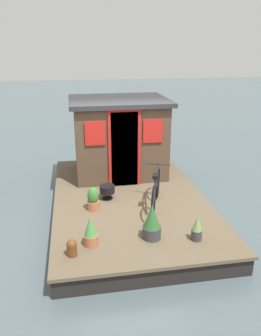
{
  "coord_description": "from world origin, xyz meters",
  "views": [
    {
      "loc": [
        -6.48,
        1.1,
        3.42
      ],
      "look_at": [
        -0.2,
        0.0,
        1.08
      ],
      "focal_mm": 35.92,
      "sensor_mm": 36.0,
      "label": 1
    }
  ],
  "objects_px": {
    "potted_plant_succulent": "(197,229)",
    "mooring_bollard": "(72,247)",
    "bicycle": "(156,190)",
    "charcoal_grill": "(107,190)",
    "potted_plant_thyme": "(91,232)",
    "potted_plant_fern": "(93,199)",
    "houseboat_cabin": "(119,136)",
    "potted_plant_basil": "(152,222)"
  },
  "relations": [
    {
      "from": "potted_plant_succulent",
      "to": "mooring_bollard",
      "type": "relative_size",
      "value": 1.59
    },
    {
      "from": "bicycle",
      "to": "potted_plant_succulent",
      "type": "height_order",
      "value": "bicycle"
    },
    {
      "from": "bicycle",
      "to": "potted_plant_succulent",
      "type": "bearing_deg",
      "value": -163.82
    },
    {
      "from": "potted_plant_succulent",
      "to": "charcoal_grill",
      "type": "xyz_separation_m",
      "value": [
        1.83,
        1.28,
        -0.0
      ]
    },
    {
      "from": "potted_plant_thyme",
      "to": "mooring_bollard",
      "type": "bearing_deg",
      "value": 129.17
    },
    {
      "from": "potted_plant_fern",
      "to": "mooring_bollard",
      "type": "relative_size",
      "value": 1.73
    },
    {
      "from": "potted_plant_fern",
      "to": "potted_plant_succulent",
      "type": "bearing_deg",
      "value": -131.02
    },
    {
      "from": "potted_plant_fern",
      "to": "potted_plant_succulent",
      "type": "xyz_separation_m",
      "value": [
        -1.39,
        -1.6,
        -0.01
      ]
    },
    {
      "from": "houseboat_cabin",
      "to": "charcoal_grill",
      "type": "distance_m",
      "value": 1.75
    },
    {
      "from": "bicycle",
      "to": "potted_plant_basil",
      "type": "bearing_deg",
      "value": 162.93
    },
    {
      "from": "potted_plant_fern",
      "to": "houseboat_cabin",
      "type": "bearing_deg",
      "value": -22.09
    },
    {
      "from": "potted_plant_basil",
      "to": "potted_plant_succulent",
      "type": "relative_size",
      "value": 1.39
    },
    {
      "from": "houseboat_cabin",
      "to": "bicycle",
      "type": "bearing_deg",
      "value": -168.2
    },
    {
      "from": "potted_plant_basil",
      "to": "charcoal_grill",
      "type": "relative_size",
      "value": 1.92
    },
    {
      "from": "potted_plant_thyme",
      "to": "charcoal_grill",
      "type": "bearing_deg",
      "value": -14.98
    },
    {
      "from": "houseboat_cabin",
      "to": "potted_plant_thyme",
      "type": "xyz_separation_m",
      "value": [
        -3.2,
        0.92,
        -0.69
      ]
    },
    {
      "from": "potted_plant_fern",
      "to": "potted_plant_basil",
      "type": "bearing_deg",
      "value": -143.73
    },
    {
      "from": "bicycle",
      "to": "potted_plant_fern",
      "type": "distance_m",
      "value": 1.24
    },
    {
      "from": "potted_plant_fern",
      "to": "potted_plant_succulent",
      "type": "distance_m",
      "value": 2.12
    },
    {
      "from": "potted_plant_fern",
      "to": "mooring_bollard",
      "type": "xyz_separation_m",
      "value": [
        -1.49,
        0.43,
        -0.08
      ]
    },
    {
      "from": "houseboat_cabin",
      "to": "potted_plant_thyme",
      "type": "bearing_deg",
      "value": 163.92
    },
    {
      "from": "potted_plant_basil",
      "to": "charcoal_grill",
      "type": "distance_m",
      "value": 1.74
    },
    {
      "from": "potted_plant_succulent",
      "to": "mooring_bollard",
      "type": "distance_m",
      "value": 2.03
    },
    {
      "from": "houseboat_cabin",
      "to": "potted_plant_basil",
      "type": "height_order",
      "value": "houseboat_cabin"
    },
    {
      "from": "potted_plant_thyme",
      "to": "potted_plant_fern",
      "type": "bearing_deg",
      "value": -5.83
    },
    {
      "from": "houseboat_cabin",
      "to": "potted_plant_succulent",
      "type": "distance_m",
      "value": 3.52
    },
    {
      "from": "potted_plant_succulent",
      "to": "charcoal_grill",
      "type": "height_order",
      "value": "potted_plant_succulent"
    },
    {
      "from": "potted_plant_fern",
      "to": "potted_plant_thyme",
      "type": "bearing_deg",
      "value": 174.17
    },
    {
      "from": "charcoal_grill",
      "to": "mooring_bollard",
      "type": "height_order",
      "value": "charcoal_grill"
    },
    {
      "from": "potted_plant_thyme",
      "to": "potted_plant_succulent",
      "type": "bearing_deg",
      "value": -95.07
    },
    {
      "from": "bicycle",
      "to": "charcoal_grill",
      "type": "bearing_deg",
      "value": 59.45
    },
    {
      "from": "houseboat_cabin",
      "to": "bicycle",
      "type": "height_order",
      "value": "houseboat_cabin"
    },
    {
      "from": "potted_plant_basil",
      "to": "potted_plant_thyme",
      "type": "height_order",
      "value": "potted_plant_basil"
    },
    {
      "from": "potted_plant_fern",
      "to": "potted_plant_succulent",
      "type": "height_order",
      "value": "potted_plant_fern"
    },
    {
      "from": "potted_plant_basil",
      "to": "mooring_bollard",
      "type": "distance_m",
      "value": 1.35
    },
    {
      "from": "bicycle",
      "to": "charcoal_grill",
      "type": "distance_m",
      "value": 1.06
    },
    {
      "from": "potted_plant_fern",
      "to": "charcoal_grill",
      "type": "height_order",
      "value": "potted_plant_fern"
    },
    {
      "from": "potted_plant_fern",
      "to": "mooring_bollard",
      "type": "distance_m",
      "value": 1.55
    },
    {
      "from": "potted_plant_basil",
      "to": "potted_plant_succulent",
      "type": "bearing_deg",
      "value": -104.61
    },
    {
      "from": "potted_plant_basil",
      "to": "potted_plant_fern",
      "type": "bearing_deg",
      "value": 36.27
    },
    {
      "from": "potted_plant_fern",
      "to": "charcoal_grill",
      "type": "bearing_deg",
      "value": -36.43
    },
    {
      "from": "houseboat_cabin",
      "to": "potted_plant_basil",
      "type": "bearing_deg",
      "value": -178.38
    }
  ]
}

